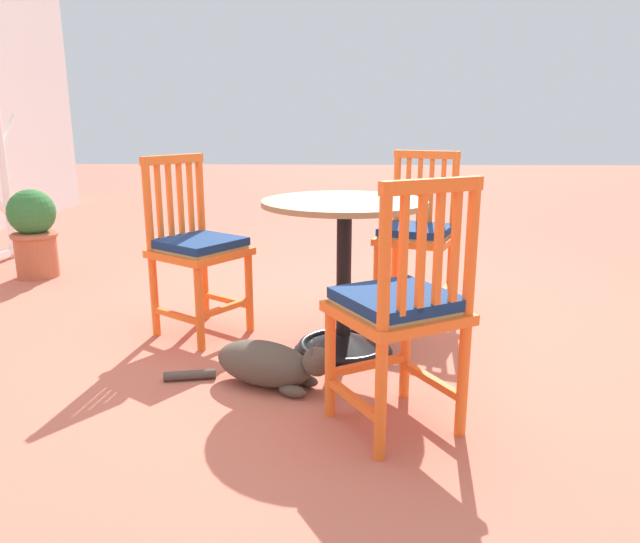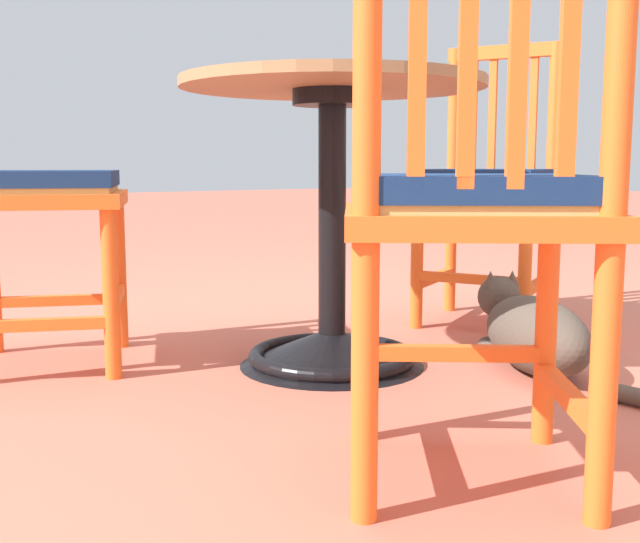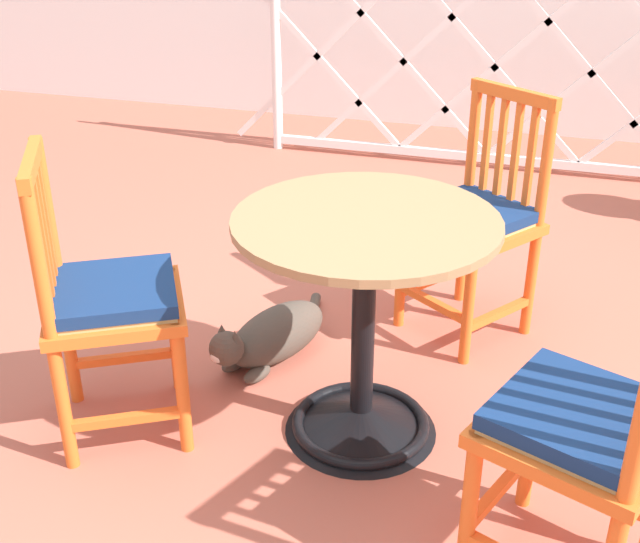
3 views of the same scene
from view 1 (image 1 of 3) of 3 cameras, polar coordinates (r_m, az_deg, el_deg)
name	(u,v)px [view 1 (image 1 of 3)]	position (r m, az deg, el deg)	size (l,w,h in m)	color
ground_plane	(361,352)	(2.92, 3.92, -7.63)	(24.00, 24.00, 0.00)	#BC604C
cafe_table	(344,294)	(2.84, 2.26, -2.16)	(0.76, 0.76, 0.73)	black
orange_chair_tucked_in	(417,236)	(3.44, 9.20, 3.39)	(0.52, 0.52, 0.91)	orange
orange_chair_near_fence	(197,249)	(3.11, -11.59, 2.10)	(0.56, 0.56, 0.91)	orange
orange_chair_facing_out	(400,310)	(2.10, 7.61, -3.65)	(0.55, 0.55, 0.91)	orange
tabby_cat	(271,365)	(2.53, -4.65, -8.85)	(0.36, 0.73, 0.23)	#4C4238
terracotta_planter	(34,231)	(4.64, -25.55, 3.49)	(0.32, 0.32, 0.62)	#B25B3D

